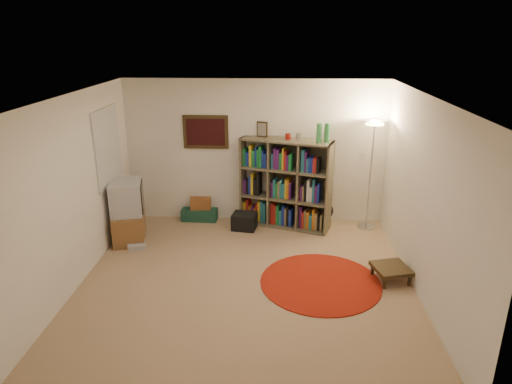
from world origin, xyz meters
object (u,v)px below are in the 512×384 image
Objects in this scene: floor_lamp at (373,139)px; suitcase at (200,213)px; floor_fan at (323,212)px; bookshelf at (285,185)px; side_table at (391,269)px; tv_stand at (128,212)px.

floor_lamp reaches higher than suitcase.
floor_lamp reaches higher than floor_fan.
suitcase is at bearing 175.04° from floor_lamp.
floor_fan is at bearing 163.47° from floor_lamp.
bookshelf is at bearing -172.16° from floor_fan.
side_table is at bearing -32.85° from suitcase.
floor_fan is 2.14m from side_table.
floor_lamp is at bearing 90.66° from side_table.
floor_fan is (-0.73, 0.22, -1.37)m from floor_lamp.
suitcase is (-1.52, 0.21, -0.64)m from bookshelf.
side_table is (2.97, -2.04, 0.07)m from suitcase.
floor_lamp is at bearing 16.01° from bookshelf.
floor_lamp is at bearing -22.02° from floor_fan.
floor_lamp is 1.57m from floor_fan.
floor_lamp is at bearing -3.30° from suitcase.
tv_stand is at bearing -134.19° from suitcase.
tv_stand is 1.44m from suitcase.
bookshelf is 3.32× the size of side_table.
tv_stand is 1.57× the size of suitcase.
floor_lamp is 2.27m from side_table.
bookshelf reaches higher than suitcase.
floor_fan is 0.69× the size of side_table.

